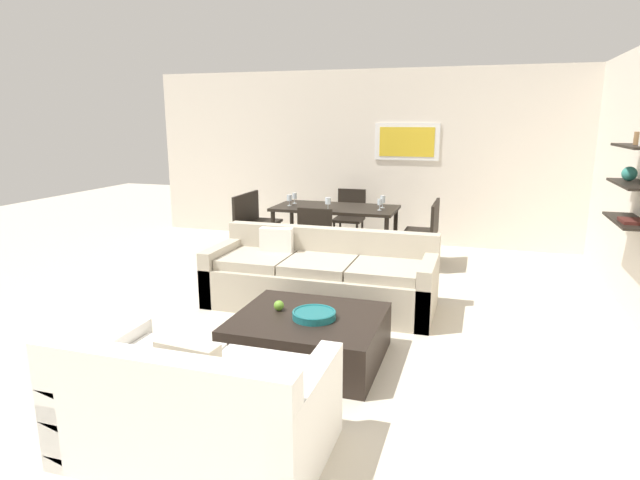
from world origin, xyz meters
The scene contains 19 objects.
ground_plane centered at (0.00, 0.00, 0.00)m, with size 18.00×18.00×0.00m, color beige.
back_wall_unit centered at (0.30, 3.53, 1.35)m, with size 8.40×0.09×2.70m.
sofa_beige centered at (-0.06, 0.34, 0.29)m, with size 2.38×0.90×0.78m.
loveseat_white centered at (0.00, -2.31, 0.29)m, with size 1.51×0.90×0.78m.
coffee_table centered at (0.23, -0.93, 0.19)m, with size 1.19×1.05×0.38m.
decorative_bowl centered at (0.29, -0.96, 0.41)m, with size 0.36×0.36×0.06m.
apple_on_coffee_table centered at (-0.05, -0.88, 0.42)m, with size 0.09×0.09×0.09m, color #669E2D.
dining_table centered at (-0.43, 2.24, 0.67)m, with size 1.71×0.87×0.75m.
dining_chair_head centered at (-0.43, 3.08, 0.50)m, with size 0.44×0.44×0.88m.
dining_chair_right_near centered at (0.83, 2.04, 0.50)m, with size 0.44×0.44×0.88m.
dining_chair_left_near centered at (-1.69, 2.04, 0.50)m, with size 0.44×0.44×0.88m.
dining_chair_foot centered at (-0.43, 1.40, 0.50)m, with size 0.44×0.44×0.88m.
dining_chair_left_far centered at (-1.69, 2.43, 0.50)m, with size 0.44×0.44×0.88m.
dining_chair_right_far centered at (0.83, 2.43, 0.50)m, with size 0.44×0.44×0.88m.
wine_glass_right_near centered at (0.22, 2.13, 0.86)m, with size 0.06×0.06×0.15m.
wine_glass_left_far centered at (-1.07, 2.35, 0.86)m, with size 0.07×0.07×0.15m.
wine_glass_left_near centered at (-1.07, 2.13, 0.86)m, with size 0.07×0.07×0.16m.
wine_glass_foot centered at (-0.43, 1.87, 0.88)m, with size 0.07×0.07×0.18m.
wine_glass_right_far centered at (0.22, 2.35, 0.86)m, with size 0.07×0.07×0.17m.
Camera 1 is at (1.51, -4.74, 1.95)m, focal length 29.41 mm.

